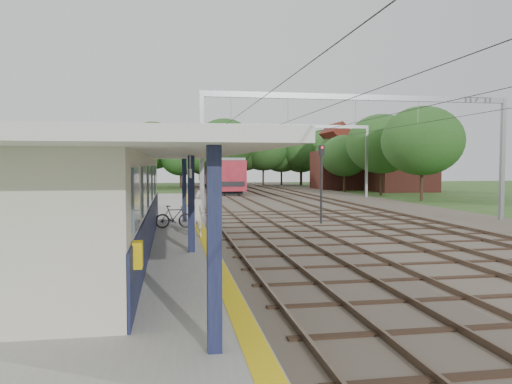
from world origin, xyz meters
TOP-DOWN VIEW (x-y plane):
  - ground at (0.00, 0.00)m, footprint 160.00×160.00m
  - ballast_bed at (4.00, 30.00)m, footprint 18.00×90.00m
  - platform at (-7.50, 14.00)m, footprint 5.00×52.00m
  - yellow_stripe at (-5.25, 14.00)m, footprint 0.45×52.00m
  - station_building at (-8.88, 7.00)m, footprint 3.41×18.00m
  - canopy at (-7.77, 6.00)m, footprint 6.40×20.00m
  - rail_tracks at (1.50, 30.00)m, footprint 11.80×88.00m
  - catenary_system at (3.39, 25.28)m, footprint 17.22×88.00m
  - tree_band at (3.84, 57.12)m, footprint 31.72×30.88m
  - house_near at (21.00, 46.00)m, footprint 7.00×6.12m
  - house_far at (16.00, 52.00)m, footprint 8.00×6.12m
  - person at (-5.60, 9.36)m, footprint 0.79×0.61m
  - bicycle at (-6.43, 12.40)m, footprint 1.77×0.66m
  - train at (-0.50, 57.22)m, footprint 2.92×36.41m
  - signal_post at (1.35, 15.03)m, footprint 0.34×0.31m

SIDE VIEW (x-z plane):
  - ground at x=0.00m, z-range 0.00..0.00m
  - ballast_bed at x=4.00m, z-range 0.00..0.10m
  - platform at x=-7.50m, z-range 0.00..0.35m
  - rail_tracks at x=1.50m, z-range 0.10..0.25m
  - yellow_stripe at x=-5.25m, z-range 0.35..0.36m
  - bicycle at x=-6.43m, z-range 0.35..1.39m
  - person at x=-5.60m, z-range 0.35..2.26m
  - station_building at x=-8.88m, z-range 0.34..3.74m
  - train at x=-0.50m, z-range 0.22..4.06m
  - signal_post at x=1.35m, z-range 0.54..4.81m
  - house_near at x=21.00m, z-range -0.96..6.93m
  - house_far at x=16.00m, z-range -1.09..7.56m
  - canopy at x=-7.77m, z-range 1.92..5.36m
  - tree_band at x=3.84m, z-range 0.51..9.33m
  - catenary_system at x=3.39m, z-range 2.01..9.01m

